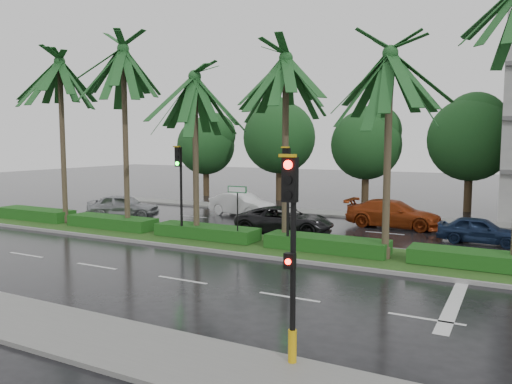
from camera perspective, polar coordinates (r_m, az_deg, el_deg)
The scene contains 17 objects.
ground at distance 21.58m, azimuth -0.46°, elevation -6.82°, with size 120.00×120.00×0.00m, color black.
near_sidewalk at distance 13.85m, azimuth -21.70°, elevation -14.31°, with size 40.00×2.40×0.12m, color slate.
far_sidewalk at distance 32.46m, azimuth 9.69°, elevation -2.51°, with size 40.00×2.00×0.12m, color slate.
median at distance 22.43m, azimuth 0.76°, elevation -6.13°, with size 36.00×4.00×0.15m.
hedge at distance 22.36m, azimuth 0.76°, elevation -5.20°, with size 35.20×1.40×0.60m.
lane_markings at distance 19.96m, azimuth 6.70°, elevation -7.89°, with size 34.00×13.06×0.01m.
palm_row at distance 22.81m, azimuth -2.07°, elevation 14.34°, with size 26.30×4.20×10.84m.
signal_near at distance 10.22m, azimuth 4.06°, elevation -6.77°, with size 0.34×0.45×4.36m.
signal_median_left at distance 23.54m, azimuth -8.72°, elevation 1.55°, with size 0.34×0.42×4.36m.
signal_median_right at distance 20.73m, azimuth 3.57°, elevation 1.03°, with size 0.34×0.42×4.36m.
street_sign at distance 22.12m, azimuth -2.15°, elevation -0.93°, with size 0.95×0.09×2.60m.
bg_trees at distance 37.67m, azimuth 11.44°, elevation 5.99°, with size 32.74×5.72×8.27m.
car_silver at distance 31.83m, azimuth -14.89°, elevation -1.56°, with size 4.34×1.75×1.48m, color #989A9F.
car_white at distance 31.65m, azimuth -1.66°, elevation -1.42°, with size 4.44×1.55×1.46m, color silver.
car_darkgrey at distance 25.57m, azimuth 3.29°, elevation -3.25°, with size 4.99×2.30×1.39m, color black.
car_red at distance 28.41m, azimuth 15.46°, elevation -2.41°, with size 5.21×2.12×1.51m, color #8F310F.
car_blue at distance 25.32m, azimuth 24.18°, elevation -4.01°, with size 3.67×1.48×1.25m, color #172545.
Camera 1 is at (10.04, -18.51, 4.73)m, focal length 35.00 mm.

